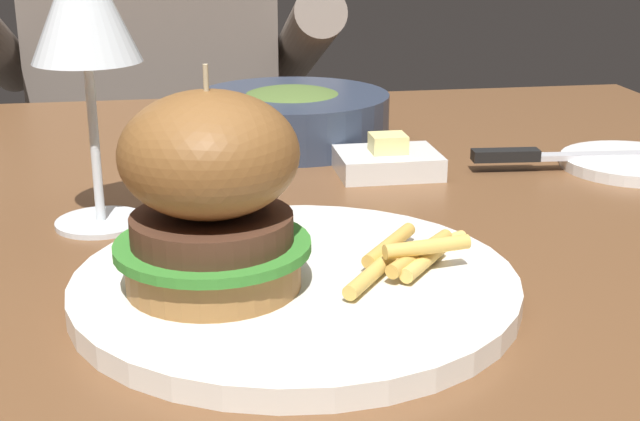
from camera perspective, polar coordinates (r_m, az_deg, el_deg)
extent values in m
cube|color=brown|center=(0.72, -6.62, -1.10)|extent=(1.12, 0.86, 0.04)
cylinder|color=brown|center=(1.32, 15.54, -9.64)|extent=(0.06, 0.06, 0.70)
cylinder|color=white|center=(0.54, -1.59, -4.85)|extent=(0.27, 0.27, 0.01)
cylinder|color=#9E6B38|center=(0.52, -6.82, -3.70)|extent=(0.10, 0.10, 0.02)
cylinder|color=#38842D|center=(0.52, -6.88, -2.26)|extent=(0.11, 0.11, 0.01)
cylinder|color=#4C2D1E|center=(0.51, -6.93, -1.11)|extent=(0.09, 0.09, 0.02)
ellipsoid|color=brown|center=(0.50, -7.12, 3.60)|extent=(0.10, 0.10, 0.07)
cylinder|color=#CCB78C|center=(0.49, -7.24, 6.41)|extent=(0.00, 0.00, 0.05)
cylinder|color=#EABC5B|center=(0.57, 6.74, -2.48)|extent=(0.07, 0.04, 0.01)
cylinder|color=#EABC5B|center=(0.54, 6.68, -3.24)|extent=(0.04, 0.05, 0.01)
cylinder|color=#E0B251|center=(0.53, 3.52, -3.90)|extent=(0.05, 0.06, 0.01)
cylinder|color=gold|center=(0.55, 6.44, -2.72)|extent=(0.06, 0.06, 0.01)
cylinder|color=gold|center=(0.56, 4.47, -2.21)|extent=(0.05, 0.06, 0.01)
cylinder|color=#E0B251|center=(0.54, 6.86, -2.32)|extent=(0.06, 0.02, 0.01)
cylinder|color=silver|center=(0.68, -13.82, -0.74)|extent=(0.07, 0.07, 0.00)
cylinder|color=silver|center=(0.66, -14.22, 4.21)|extent=(0.01, 0.01, 0.12)
cylinder|color=white|center=(0.85, 19.37, 2.89)|extent=(0.13, 0.13, 0.01)
cube|color=silver|center=(0.85, 19.43, 3.37)|extent=(0.18, 0.03, 0.00)
cube|color=black|center=(0.81, 11.79, 3.49)|extent=(0.06, 0.02, 0.01)
cube|color=white|center=(0.79, 4.35, 3.05)|extent=(0.09, 0.07, 0.02)
cube|color=#F4E58C|center=(0.79, 4.38, 4.32)|extent=(0.03, 0.03, 0.02)
cylinder|color=#2D384C|center=(0.90, -1.79, 5.94)|extent=(0.19, 0.19, 0.05)
ellipsoid|color=#4C662D|center=(0.89, -1.80, 7.10)|extent=(0.11, 0.11, 0.02)
cube|color=#282833|center=(1.57, -9.46, -9.41)|extent=(0.30, 0.22, 0.46)
cube|color=#72665B|center=(1.41, -10.52, 8.47)|extent=(0.36, 0.20, 0.52)
cylinder|color=#72665B|center=(1.33, -1.07, 10.83)|extent=(0.07, 0.34, 0.18)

